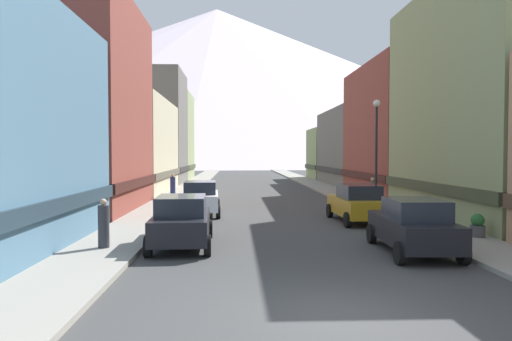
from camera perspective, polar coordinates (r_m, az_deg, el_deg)
The scene contains 22 objects.
ground_plane at distance 9.72m, azimuth 9.57°, elevation -17.33°, with size 400.00×400.00×0.00m, color #3E3E3E.
sidewalk_left at distance 44.29m, azimuth -8.07°, elevation -2.06°, with size 2.50×100.00×0.15m, color gray.
sidewalk_right at distance 44.83m, azimuth 8.05°, elevation -2.01°, with size 2.50×100.00×0.15m, color gray.
storefront_left_1 at distance 28.32m, azimuth -22.00°, elevation 6.73°, with size 7.95×10.49×11.58m.
storefront_left_2 at distance 40.29m, azimuth -17.20°, elevation 2.59°, with size 9.62×13.72×7.62m.
storefront_left_3 at distance 51.45m, azimuth -12.93°, elevation 4.83°, with size 7.75×8.63×11.92m.
storefront_left_4 at distance 60.10m, azimuth -11.06°, elevation 3.87°, with size 7.05×8.79×10.72m.
storefront_right_1 at distance 25.94m, azimuth 27.57°, elevation 6.92°, with size 7.23×12.41×11.42m.
storefront_right_2 at distance 37.33m, azimuth 18.77°, elevation 4.26°, with size 8.44×12.11×9.81m.
storefront_right_3 at distance 49.59m, azimuth 14.04°, elevation 2.52°, with size 9.61×13.32×7.66m.
storefront_right_4 at distance 60.01m, azimuth 9.81°, elevation 1.85°, with size 6.98×8.04×6.36m.
car_left_0 at distance 16.53m, azimuth -8.99°, elevation -6.05°, with size 2.20×4.46×1.78m.
car_left_1 at distance 25.01m, azimuth -6.76°, elevation -3.30°, with size 2.24×4.48×1.78m.
car_right_0 at distance 16.09m, azimuth 18.52°, elevation -6.35°, with size 2.22×4.47×1.78m.
car_right_1 at distance 22.69m, azimuth 12.20°, elevation -3.88°, with size 2.21×4.46×1.78m.
trash_bin_right at distance 21.96m, azimuth 19.77°, elevation -4.82°, with size 0.59×0.59×0.98m.
potted_plant_0 at distance 19.30m, azimuth 25.26°, elevation -6.09°, with size 0.54×0.54×0.86m.
pedestrian_0 at distance 16.24m, azimuth -17.99°, elevation -6.32°, with size 0.36×0.36×1.60m.
pedestrian_1 at distance 29.01m, azimuth 13.92°, elevation -2.58°, with size 0.36×0.36×1.65m.
pedestrian_2 at distance 32.77m, azimuth -10.05°, elevation -1.99°, with size 0.36×0.36×1.70m.
streetlamp_right at distance 25.15m, azimuth 14.38°, elevation 3.72°, with size 0.36×0.36×5.86m.
mountain_backdrop at distance 272.01m, azimuth -4.75°, elevation 10.31°, with size 358.21×358.21×84.85m, color silver.
Camera 1 is at (-1.93, -8.96, 3.22)m, focal length 33.00 mm.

